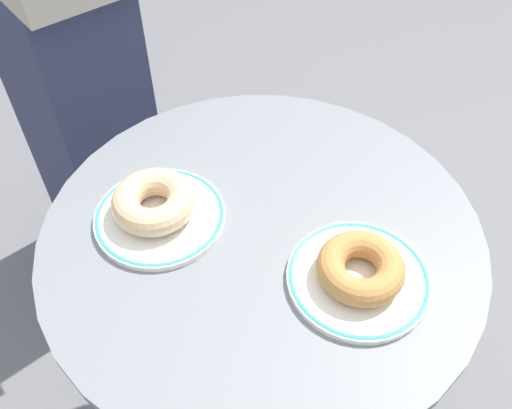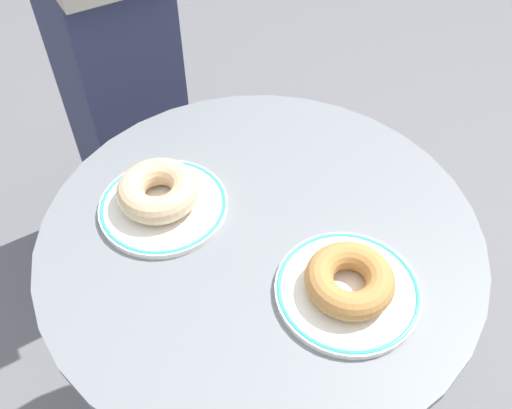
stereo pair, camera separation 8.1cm
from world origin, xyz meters
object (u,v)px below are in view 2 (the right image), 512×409
object	(u,v)px
plate_left	(164,206)
plate_right	(347,290)
cafe_table	(260,302)
donut_glazed	(158,191)
donut_old_fashioned	(350,280)

from	to	relation	value
plate_left	plate_right	size ratio (longest dim) A/B	1.00
cafe_table	donut_glazed	xyz separation A→B (m)	(-0.16, -0.02, 0.24)
plate_left	donut_old_fashioned	world-z (taller)	donut_old_fashioned
plate_left	donut_glazed	world-z (taller)	donut_glazed
cafe_table	donut_old_fashioned	size ratio (longest dim) A/B	5.97
plate_right	donut_glazed	world-z (taller)	donut_glazed
cafe_table	donut_glazed	distance (m)	0.29
plate_left	donut_old_fashioned	distance (m)	0.31
cafe_table	plate_right	world-z (taller)	plate_right
plate_right	donut_glazed	size ratio (longest dim) A/B	1.57
plate_right	donut_old_fashioned	bearing A→B (deg)	90.00
plate_left	plate_right	bearing A→B (deg)	-3.73
donut_glazed	donut_old_fashioned	size ratio (longest dim) A/B	1.05
plate_right	donut_old_fashioned	size ratio (longest dim) A/B	1.65
cafe_table	donut_old_fashioned	xyz separation A→B (m)	(0.16, -0.05, 0.24)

